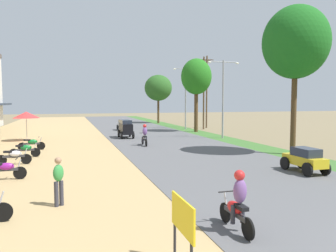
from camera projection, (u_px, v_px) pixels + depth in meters
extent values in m
cylinder|color=black|center=(2.00, 212.00, 9.35)|extent=(0.56, 0.06, 0.56)
cylinder|color=#A5A8AD|center=(0.00, 203.00, 9.31)|extent=(0.26, 0.05, 0.68)
cylinder|color=black|center=(20.00, 173.00, 14.46)|extent=(0.56, 0.06, 0.56)
cube|color=#333338|center=(4.00, 170.00, 14.27)|extent=(1.12, 0.12, 0.12)
ellipsoid|color=#8C1E8C|center=(6.00, 166.00, 14.28)|extent=(0.64, 0.28, 0.32)
cylinder|color=#A5A8AD|center=(18.00, 167.00, 14.42)|extent=(0.26, 0.05, 0.68)
cylinder|color=black|center=(17.00, 159.00, 14.38)|extent=(0.04, 0.54, 0.04)
cylinder|color=black|center=(26.00, 159.00, 17.92)|extent=(0.56, 0.06, 0.56)
cylinder|color=black|center=(1.00, 160.00, 17.56)|extent=(0.56, 0.06, 0.56)
cube|color=#333338|center=(14.00, 156.00, 17.73)|extent=(1.12, 0.12, 0.12)
ellipsoid|color=silver|center=(15.00, 154.00, 17.74)|extent=(0.64, 0.28, 0.32)
cube|color=black|center=(8.00, 152.00, 17.63)|extent=(0.44, 0.20, 0.10)
cylinder|color=#A5A8AD|center=(25.00, 154.00, 17.88)|extent=(0.26, 0.05, 0.68)
cylinder|color=black|center=(24.00, 147.00, 17.84)|extent=(0.04, 0.54, 0.04)
cylinder|color=black|center=(36.00, 152.00, 20.23)|extent=(0.56, 0.06, 0.56)
cylinder|color=black|center=(14.00, 153.00, 19.87)|extent=(0.56, 0.06, 0.56)
cube|color=#333338|center=(25.00, 150.00, 20.04)|extent=(1.12, 0.12, 0.12)
ellipsoid|color=#14722D|center=(26.00, 148.00, 20.05)|extent=(0.64, 0.28, 0.32)
cube|color=black|center=(20.00, 146.00, 19.94)|extent=(0.44, 0.20, 0.10)
cylinder|color=#A5A8AD|center=(34.00, 148.00, 20.19)|extent=(0.26, 0.05, 0.68)
cylinder|color=black|center=(33.00, 142.00, 20.15)|extent=(0.04, 0.54, 0.04)
cylinder|color=black|center=(41.00, 146.00, 23.19)|extent=(0.56, 0.06, 0.56)
cylinder|color=black|center=(22.00, 147.00, 22.84)|extent=(0.56, 0.06, 0.56)
cube|color=#333338|center=(31.00, 144.00, 23.00)|extent=(1.12, 0.12, 0.12)
ellipsoid|color=#14722D|center=(33.00, 142.00, 23.01)|extent=(0.64, 0.28, 0.32)
cube|color=black|center=(27.00, 140.00, 22.90)|extent=(0.44, 0.20, 0.10)
cylinder|color=#A5A8AD|center=(40.00, 142.00, 23.16)|extent=(0.26, 0.05, 0.68)
cylinder|color=black|center=(39.00, 137.00, 23.11)|extent=(0.04, 0.54, 0.04)
cylinder|color=#262628|center=(175.00, 242.00, 7.08)|extent=(0.06, 0.06, 0.80)
cube|color=yellow|center=(183.00, 216.00, 6.54)|extent=(0.04, 1.30, 0.70)
cylinder|color=#99999E|center=(27.00, 129.00, 28.27)|extent=(0.05, 0.05, 2.10)
cone|color=red|center=(26.00, 115.00, 28.18)|extent=(2.20, 2.20, 0.55)
cylinder|color=#33333D|center=(61.00, 193.00, 10.83)|extent=(0.14, 0.14, 0.82)
cylinder|color=#33333D|center=(56.00, 194.00, 10.69)|extent=(0.14, 0.14, 0.82)
ellipsoid|color=#338C3F|center=(58.00, 173.00, 10.71)|extent=(0.43, 0.39, 0.56)
sphere|color=#9E7556|center=(58.00, 161.00, 10.68)|extent=(0.22, 0.22, 0.22)
cylinder|color=#4C351E|center=(294.00, 109.00, 21.05)|extent=(0.35, 0.35, 5.88)
ellipsoid|color=#195F1B|center=(296.00, 42.00, 20.73)|extent=(4.15, 4.15, 4.60)
cylinder|color=#4C351E|center=(196.00, 109.00, 36.54)|extent=(0.42, 0.42, 5.05)
ellipsoid|color=#206819|center=(196.00, 77.00, 36.26)|extent=(3.37, 3.37, 3.95)
cylinder|color=#4C351E|center=(158.00, 109.00, 50.90)|extent=(0.32, 0.32, 4.36)
ellipsoid|color=#27561F|center=(158.00, 88.00, 50.65)|extent=(4.22, 4.22, 3.99)
cylinder|color=gray|center=(223.00, 100.00, 30.21)|extent=(0.16, 0.16, 7.14)
cylinder|color=gray|center=(216.00, 62.00, 29.75)|extent=(1.40, 0.08, 0.08)
ellipsoid|color=silver|center=(209.00, 62.00, 29.55)|extent=(0.36, 0.20, 0.14)
cylinder|color=gray|center=(230.00, 62.00, 30.15)|extent=(1.40, 0.08, 0.08)
ellipsoid|color=silver|center=(237.00, 63.00, 30.36)|extent=(0.36, 0.20, 0.14)
cylinder|color=gray|center=(186.00, 99.00, 39.82)|extent=(0.16, 0.16, 7.46)
cylinder|color=gray|center=(180.00, 69.00, 39.34)|extent=(1.40, 0.08, 0.08)
ellipsoid|color=silver|center=(175.00, 69.00, 39.14)|extent=(0.36, 0.20, 0.14)
cylinder|color=gray|center=(191.00, 69.00, 39.75)|extent=(1.40, 0.08, 0.08)
ellipsoid|color=silver|center=(197.00, 70.00, 39.95)|extent=(0.36, 0.20, 0.14)
cylinder|color=brown|center=(207.00, 92.00, 42.51)|extent=(0.20, 0.20, 9.29)
cube|color=#473323|center=(207.00, 60.00, 42.19)|extent=(1.80, 0.10, 0.10)
cylinder|color=brown|center=(204.00, 93.00, 40.45)|extent=(0.20, 0.20, 8.90)
cube|color=#473323|center=(204.00, 61.00, 40.15)|extent=(1.80, 0.10, 0.10)
cube|color=gold|center=(304.00, 160.00, 15.76)|extent=(0.88, 2.25, 0.44)
cube|color=#232B38|center=(306.00, 152.00, 15.63)|extent=(0.81, 1.30, 0.40)
cylinder|color=black|center=(325.00, 168.00, 15.15)|extent=(0.11, 0.64, 0.64)
cylinder|color=black|center=(307.00, 170.00, 14.86)|extent=(0.11, 0.64, 0.64)
cylinder|color=black|center=(301.00, 162.00, 16.70)|extent=(0.11, 0.64, 0.64)
cylinder|color=black|center=(285.00, 163.00, 16.41)|extent=(0.11, 0.64, 0.64)
cube|color=black|center=(126.00, 129.00, 30.51)|extent=(0.95, 2.40, 0.95)
cube|color=#232B38|center=(126.00, 122.00, 30.56)|extent=(0.87, 2.00, 0.35)
cylinder|color=black|center=(119.00, 133.00, 31.22)|extent=(0.12, 0.68, 0.68)
cylinder|color=black|center=(130.00, 133.00, 31.53)|extent=(0.12, 0.68, 0.68)
cylinder|color=black|center=(122.00, 135.00, 29.57)|extent=(0.12, 0.68, 0.68)
cylinder|color=black|center=(133.00, 135.00, 29.88)|extent=(0.12, 0.68, 0.68)
cube|color=#B7BCC1|center=(122.00, 125.00, 38.59)|extent=(0.84, 1.95, 0.50)
cube|color=#232B38|center=(122.00, 121.00, 38.51)|extent=(0.77, 1.10, 0.40)
cylinder|color=black|center=(117.00, 127.00, 39.15)|extent=(0.10, 0.60, 0.60)
cylinder|color=black|center=(125.00, 127.00, 39.42)|extent=(0.10, 0.60, 0.60)
cylinder|color=black|center=(119.00, 128.00, 37.81)|extent=(0.10, 0.60, 0.60)
cylinder|color=black|center=(127.00, 128.00, 38.08)|extent=(0.10, 0.60, 0.60)
cylinder|color=black|center=(225.00, 213.00, 9.26)|extent=(0.06, 0.56, 0.56)
cylinder|color=black|center=(248.00, 229.00, 8.08)|extent=(0.06, 0.56, 0.56)
cube|color=#333338|center=(236.00, 214.00, 8.66)|extent=(0.12, 1.12, 0.12)
ellipsoid|color=red|center=(234.00, 207.00, 8.72)|extent=(0.28, 0.64, 0.32)
cube|color=black|center=(241.00, 207.00, 8.37)|extent=(0.20, 0.44, 0.10)
cylinder|color=#A5A8AD|center=(226.00, 204.00, 9.18)|extent=(0.05, 0.26, 0.68)
cylinder|color=black|center=(227.00, 191.00, 9.10)|extent=(0.54, 0.04, 0.04)
ellipsoid|color=#724C8C|center=(240.00, 191.00, 8.41)|extent=(0.36, 0.28, 0.64)
sphere|color=red|center=(239.00, 175.00, 8.42)|extent=(0.28, 0.28, 0.28)
cylinder|color=#2D2D38|center=(233.00, 215.00, 8.52)|extent=(0.12, 0.12, 0.48)
cylinder|color=#2D2D38|center=(242.00, 214.00, 8.60)|extent=(0.12, 0.12, 0.48)
cylinder|color=black|center=(143.00, 141.00, 25.88)|extent=(0.06, 0.56, 0.56)
cylinder|color=black|center=(146.00, 143.00, 24.70)|extent=(0.06, 0.56, 0.56)
cube|color=#333338|center=(144.00, 140.00, 25.28)|extent=(0.12, 1.12, 0.12)
ellipsoid|color=silver|center=(144.00, 138.00, 25.34)|extent=(0.28, 0.64, 0.32)
cube|color=black|center=(145.00, 137.00, 24.99)|extent=(0.20, 0.44, 0.10)
cylinder|color=#A5A8AD|center=(143.00, 138.00, 25.80)|extent=(0.05, 0.26, 0.68)
cylinder|color=black|center=(143.00, 133.00, 25.72)|extent=(0.54, 0.04, 0.04)
ellipsoid|color=#724C8C|center=(145.00, 131.00, 25.03)|extent=(0.36, 0.28, 0.64)
sphere|color=red|center=(145.00, 126.00, 25.04)|extent=(0.28, 0.28, 0.28)
cylinder|color=#2D2D38|center=(143.00, 139.00, 25.14)|extent=(0.12, 0.12, 0.48)
cylinder|color=#2D2D38|center=(146.00, 139.00, 25.22)|extent=(0.12, 0.12, 0.48)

